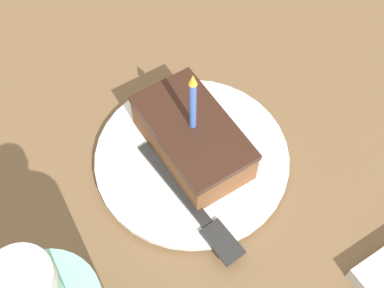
{
  "coord_description": "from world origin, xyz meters",
  "views": [
    {
      "loc": [
        0.14,
        0.23,
        0.52
      ],
      "look_at": [
        -0.02,
        -0.02,
        0.04
      ],
      "focal_mm": 50.0,
      "sensor_mm": 36.0,
      "label": 1
    }
  ],
  "objects": [
    {
      "name": "ground_plane",
      "position": [
        0.0,
        0.0,
        -0.02
      ],
      "size": [
        2.4,
        2.4,
        0.04
      ],
      "color": "brown",
      "rests_on": "ground"
    },
    {
      "name": "plate",
      "position": [
        -0.02,
        -0.02,
        0.01
      ],
      "size": [
        0.21,
        0.21,
        0.02
      ],
      "color": "white",
      "rests_on": "ground_plane"
    },
    {
      "name": "cake_slice",
      "position": [
        -0.02,
        -0.03,
        0.04
      ],
      "size": [
        0.08,
        0.14,
        0.13
      ],
      "color": "brown",
      "rests_on": "plate"
    },
    {
      "name": "fork",
      "position": [
        0.02,
        0.04,
        0.02
      ],
      "size": [
        0.03,
        0.16,
        0.0
      ],
      "color": "#262626",
      "rests_on": "plate"
    }
  ]
}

